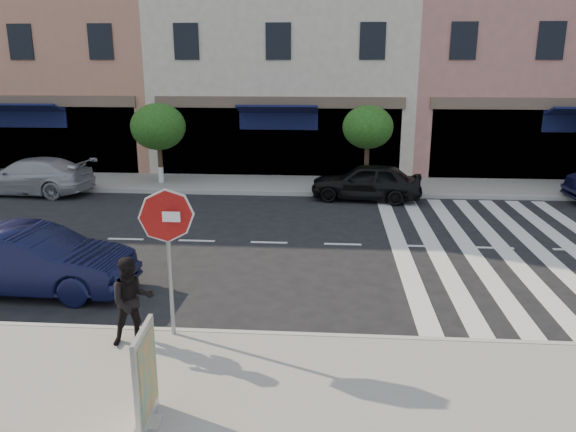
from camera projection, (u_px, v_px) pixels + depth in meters
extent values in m
plane|color=black|center=(248.00, 304.00, 11.41)|extent=(120.00, 120.00, 0.00)
cube|color=gray|center=(209.00, 412.00, 7.79)|extent=(60.00, 4.50, 0.15)
cube|color=gray|center=(288.00, 185.00, 21.96)|extent=(60.00, 3.00, 0.15)
cube|color=tan|center=(67.00, 12.00, 26.66)|extent=(10.00, 9.00, 14.00)
cube|color=beige|center=(287.00, 44.00, 26.30)|extent=(11.00, 9.00, 11.00)
cube|color=tan|center=(553.00, 20.00, 25.17)|extent=(13.00, 9.00, 13.00)
cylinder|color=#473323|center=(160.00, 162.00, 21.90)|extent=(0.18, 0.18, 1.60)
cylinder|color=silver|center=(161.00, 175.00, 22.03)|extent=(0.20, 0.20, 0.60)
ellipsoid|color=#194915|center=(158.00, 127.00, 21.53)|extent=(2.10, 2.10, 1.79)
cylinder|color=#473323|center=(366.00, 163.00, 21.30)|extent=(0.18, 0.18, 1.71)
cylinder|color=silver|center=(366.00, 178.00, 21.45)|extent=(0.20, 0.20, 0.60)
ellipsoid|color=#194915|center=(368.00, 127.00, 20.93)|extent=(1.90, 1.90, 1.62)
cylinder|color=gray|center=(170.00, 270.00, 9.55)|extent=(0.08, 0.08, 2.37)
cylinder|color=white|center=(167.00, 216.00, 9.28)|extent=(0.93, 0.03, 0.93)
cylinder|color=#9E1411|center=(166.00, 216.00, 9.26)|extent=(0.86, 0.05, 0.86)
cube|color=white|center=(166.00, 217.00, 9.23)|extent=(0.49, 0.03, 0.17)
imported|color=black|center=(132.00, 301.00, 9.37)|extent=(0.93, 0.86, 1.52)
cube|color=beige|center=(149.00, 422.00, 7.41)|extent=(0.34, 0.34, 0.04)
cube|color=beige|center=(146.00, 378.00, 7.23)|extent=(0.11, 0.90, 1.38)
cube|color=#D88C3F|center=(148.00, 374.00, 7.22)|extent=(0.06, 0.74, 1.06)
imported|color=black|center=(31.00, 261.00, 11.85)|extent=(4.32, 1.60, 1.41)
imported|color=#A2A1A7|center=(30.00, 176.00, 20.66)|extent=(4.73, 2.24, 1.33)
imported|color=black|center=(366.00, 182.00, 19.77)|extent=(4.02, 2.02, 1.32)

